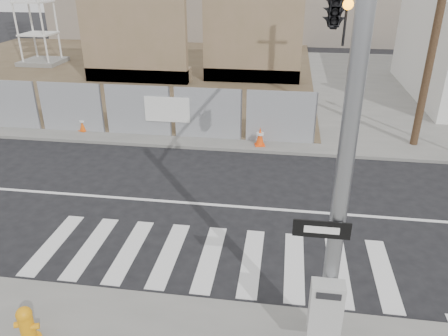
# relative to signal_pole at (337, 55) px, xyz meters

# --- Properties ---
(ground) EXTENTS (100.00, 100.00, 0.00)m
(ground) POSITION_rel_signal_pole_xyz_m (-2.49, 2.05, -4.78)
(ground) COLOR black
(ground) RESTS_ON ground
(sidewalk_far) EXTENTS (50.00, 20.00, 0.12)m
(sidewalk_far) POSITION_rel_signal_pole_xyz_m (-2.49, 16.05, -4.72)
(sidewalk_far) COLOR slate
(sidewalk_far) RESTS_ON ground
(signal_pole) EXTENTS (0.96, 5.87, 7.00)m
(signal_pole) POSITION_rel_signal_pole_xyz_m (0.00, 0.00, 0.00)
(signal_pole) COLOR gray
(signal_pole) RESTS_ON sidewalk_near
(chain_link_fence) EXTENTS (24.60, 0.04, 2.00)m
(chain_link_fence) POSITION_rel_signal_pole_xyz_m (-12.49, 7.05, -3.66)
(chain_link_fence) COLOR gray
(chain_link_fence) RESTS_ON sidewalk_far
(concrete_wall_left) EXTENTS (6.00, 1.30, 8.00)m
(concrete_wall_left) POSITION_rel_signal_pole_xyz_m (-9.49, 15.13, -1.40)
(concrete_wall_left) COLOR #776447
(concrete_wall_left) RESTS_ON sidewalk_far
(concrete_wall_right) EXTENTS (5.50, 1.30, 8.00)m
(concrete_wall_right) POSITION_rel_signal_pole_xyz_m (-2.99, 16.13, -1.40)
(concrete_wall_right) COLOR #776447
(concrete_wall_right) RESTS_ON sidewalk_far
(utility_pole_right) EXTENTS (1.60, 0.28, 10.00)m
(utility_pole_right) POSITION_rel_signal_pole_xyz_m (4.01, 7.55, 0.42)
(utility_pole_right) COLOR #4B3523
(utility_pole_right) RESTS_ON sidewalk_far
(fire_hydrant) EXTENTS (0.53, 0.53, 0.77)m
(fire_hydrant) POSITION_rel_signal_pole_xyz_m (-5.29, -3.53, -4.28)
(fire_hydrant) COLOR orange
(fire_hydrant) RESTS_ON sidewalk_near
(traffic_cone_c) EXTENTS (0.42, 0.42, 0.64)m
(traffic_cone_c) POSITION_rel_signal_pole_xyz_m (-9.13, 7.09, -4.35)
(traffic_cone_c) COLOR #DF510B
(traffic_cone_c) RESTS_ON sidewalk_far
(traffic_cone_d) EXTENTS (0.43, 0.43, 0.72)m
(traffic_cone_d) POSITION_rel_signal_pole_xyz_m (-1.81, 6.55, -4.31)
(traffic_cone_d) COLOR #FF4A0D
(traffic_cone_d) RESTS_ON sidewalk_far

